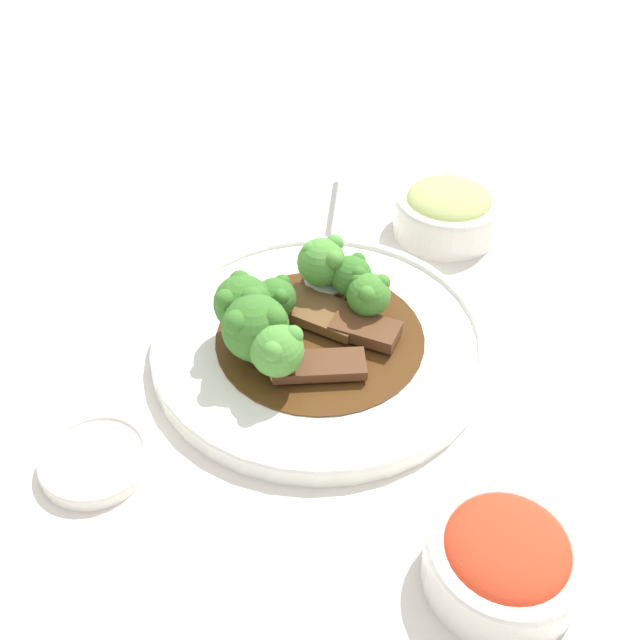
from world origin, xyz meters
name	(u,v)px	position (x,y,z in m)	size (l,w,h in m)	color
ground_plane	(320,350)	(0.00, 0.00, 0.00)	(4.00, 4.00, 0.00)	silver
main_plate	(320,341)	(0.00, 0.00, 0.01)	(0.28, 0.28, 0.02)	white
beef_strip_0	(365,332)	(-0.04, 0.00, 0.02)	(0.06, 0.05, 0.01)	#56331E
beef_strip_1	(321,365)	(0.00, 0.04, 0.02)	(0.08, 0.04, 0.01)	#56331E
beef_strip_2	(318,312)	(0.00, -0.02, 0.02)	(0.08, 0.07, 0.01)	brown
broccoli_floret_0	(326,262)	(0.00, -0.06, 0.05)	(0.04, 0.04, 0.05)	#7FA84C
broccoli_floret_1	(242,304)	(0.06, 0.00, 0.05)	(0.05, 0.05, 0.06)	#7FA84C
broccoli_floret_2	(369,294)	(-0.04, -0.02, 0.04)	(0.04, 0.04, 0.04)	#7FA84C
broccoli_floret_3	(275,297)	(0.04, -0.02, 0.04)	(0.03, 0.03, 0.04)	#7FA84C
broccoli_floret_4	(256,326)	(0.05, 0.03, 0.05)	(0.05, 0.05, 0.06)	#8EB756
broccoli_floret_5	(277,349)	(0.03, 0.05, 0.05)	(0.04, 0.04, 0.05)	#8EB756
broccoli_floret_6	(351,275)	(-0.03, -0.04, 0.05)	(0.04, 0.04, 0.04)	#7FA84C
serving_spoon	(330,259)	(-0.01, -0.09, 0.03)	(0.05, 0.24, 0.01)	silver
side_bowl_kimchi	(504,558)	(-0.12, 0.21, 0.02)	(0.10, 0.10, 0.05)	white
side_bowl_appetizer	(447,210)	(-0.12, -0.18, 0.03)	(0.11, 0.11, 0.05)	white
sauce_dish	(95,459)	(0.16, 0.12, 0.01)	(0.08, 0.08, 0.01)	white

